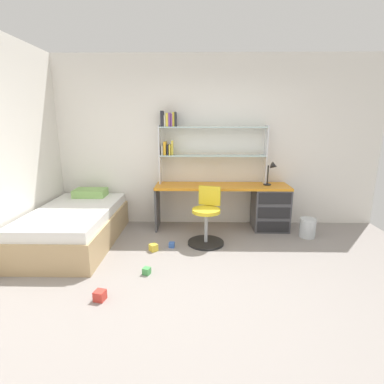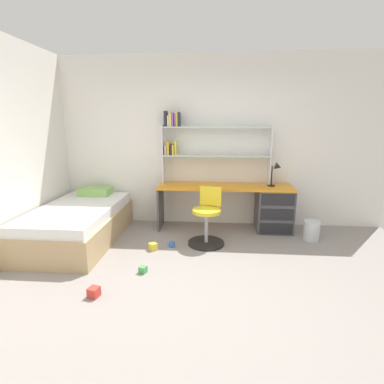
{
  "view_description": "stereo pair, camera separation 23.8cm",
  "coord_description": "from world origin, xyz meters",
  "px_view_note": "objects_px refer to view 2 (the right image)",
  "views": [
    {
      "loc": [
        -0.1,
        -2.64,
        1.73
      ],
      "look_at": [
        -0.17,
        1.24,
        0.79
      ],
      "focal_mm": 27.45,
      "sensor_mm": 36.0,
      "label": 1
    },
    {
      "loc": [
        0.14,
        -2.62,
        1.73
      ],
      "look_at": [
        -0.17,
        1.24,
        0.79
      ],
      "focal_mm": 27.45,
      "sensor_mm": 36.0,
      "label": 2
    }
  ],
  "objects_px": {
    "waste_bin": "(312,230)",
    "toy_block_yellow_2": "(153,247)",
    "bookshelf_hutch": "(201,141)",
    "swivel_chair": "(207,222)",
    "desk": "(260,205)",
    "toy_block_green_3": "(143,270)",
    "toy_block_red_1": "(94,292)",
    "bed_platform": "(79,223)",
    "desk_lamp": "(276,170)",
    "toy_block_blue_0": "(172,244)"
  },
  "relations": [
    {
      "from": "toy_block_yellow_2",
      "to": "bookshelf_hutch",
      "type": "bearing_deg",
      "value": 60.05
    },
    {
      "from": "bed_platform",
      "to": "waste_bin",
      "type": "bearing_deg",
      "value": 5.09
    },
    {
      "from": "bed_platform",
      "to": "toy_block_green_3",
      "type": "relative_size",
      "value": 23.68
    },
    {
      "from": "waste_bin",
      "to": "toy_block_yellow_2",
      "type": "height_order",
      "value": "waste_bin"
    },
    {
      "from": "waste_bin",
      "to": "toy_block_red_1",
      "type": "relative_size",
      "value": 2.87
    },
    {
      "from": "waste_bin",
      "to": "bookshelf_hutch",
      "type": "bearing_deg",
      "value": 163.33
    },
    {
      "from": "waste_bin",
      "to": "toy_block_yellow_2",
      "type": "xyz_separation_m",
      "value": [
        -2.27,
        -0.54,
        -0.1
      ]
    },
    {
      "from": "swivel_chair",
      "to": "toy_block_red_1",
      "type": "height_order",
      "value": "swivel_chair"
    },
    {
      "from": "toy_block_blue_0",
      "to": "desk",
      "type": "bearing_deg",
      "value": 30.47
    },
    {
      "from": "desk",
      "to": "swivel_chair",
      "type": "xyz_separation_m",
      "value": [
        -0.83,
        -0.61,
        -0.08
      ]
    },
    {
      "from": "toy_block_blue_0",
      "to": "bookshelf_hutch",
      "type": "bearing_deg",
      "value": 68.57
    },
    {
      "from": "desk_lamp",
      "to": "toy_block_blue_0",
      "type": "xyz_separation_m",
      "value": [
        -1.54,
        -0.77,
        -0.94
      ]
    },
    {
      "from": "bookshelf_hutch",
      "to": "toy_block_green_3",
      "type": "xyz_separation_m",
      "value": [
        -0.59,
        -1.67,
        -1.37
      ]
    },
    {
      "from": "bed_platform",
      "to": "toy_block_blue_0",
      "type": "distance_m",
      "value": 1.41
    },
    {
      "from": "waste_bin",
      "to": "toy_block_yellow_2",
      "type": "distance_m",
      "value": 2.34
    },
    {
      "from": "waste_bin",
      "to": "toy_block_yellow_2",
      "type": "relative_size",
      "value": 3.02
    },
    {
      "from": "toy_block_green_3",
      "to": "desk_lamp",
      "type": "bearing_deg",
      "value": 40.58
    },
    {
      "from": "waste_bin",
      "to": "desk",
      "type": "bearing_deg",
      "value": 153.3
    },
    {
      "from": "desk",
      "to": "bookshelf_hutch",
      "type": "xyz_separation_m",
      "value": [
        -0.96,
        0.14,
        1.0
      ]
    },
    {
      "from": "swivel_chair",
      "to": "toy_block_green_3",
      "type": "distance_m",
      "value": 1.19
    },
    {
      "from": "desk",
      "to": "toy_block_red_1",
      "type": "relative_size",
      "value": 21.02
    },
    {
      "from": "desk",
      "to": "desk_lamp",
      "type": "height_order",
      "value": "desk_lamp"
    },
    {
      "from": "waste_bin",
      "to": "toy_block_yellow_2",
      "type": "bearing_deg",
      "value": -166.57
    },
    {
      "from": "desk_lamp",
      "to": "swivel_chair",
      "type": "height_order",
      "value": "desk_lamp"
    },
    {
      "from": "bed_platform",
      "to": "toy_block_yellow_2",
      "type": "distance_m",
      "value": 1.19
    },
    {
      "from": "bookshelf_hutch",
      "to": "waste_bin",
      "type": "bearing_deg",
      "value": -16.67
    },
    {
      "from": "bookshelf_hutch",
      "to": "toy_block_yellow_2",
      "type": "height_order",
      "value": "bookshelf_hutch"
    },
    {
      "from": "desk",
      "to": "waste_bin",
      "type": "distance_m",
      "value": 0.84
    },
    {
      "from": "bed_platform",
      "to": "toy_block_red_1",
      "type": "xyz_separation_m",
      "value": [
        0.78,
        -1.37,
        -0.21
      ]
    },
    {
      "from": "desk_lamp",
      "to": "toy_block_red_1",
      "type": "distance_m",
      "value": 3.09
    },
    {
      "from": "desk",
      "to": "toy_block_yellow_2",
      "type": "height_order",
      "value": "desk"
    },
    {
      "from": "bookshelf_hutch",
      "to": "toy_block_yellow_2",
      "type": "distance_m",
      "value": 1.82
    },
    {
      "from": "desk_lamp",
      "to": "toy_block_blue_0",
      "type": "distance_m",
      "value": 1.96
    },
    {
      "from": "bed_platform",
      "to": "toy_block_yellow_2",
      "type": "xyz_separation_m",
      "value": [
        1.15,
        -0.24,
        -0.22
      ]
    },
    {
      "from": "toy_block_green_3",
      "to": "swivel_chair",
      "type": "bearing_deg",
      "value": 51.75
    },
    {
      "from": "desk",
      "to": "toy_block_green_3",
      "type": "height_order",
      "value": "desk"
    },
    {
      "from": "bookshelf_hutch",
      "to": "waste_bin",
      "type": "xyz_separation_m",
      "value": [
        1.67,
        -0.5,
        -1.27
      ]
    },
    {
      "from": "toy_block_yellow_2",
      "to": "desk_lamp",
      "type": "bearing_deg",
      "value": 26.55
    },
    {
      "from": "swivel_chair",
      "to": "toy_block_yellow_2",
      "type": "xyz_separation_m",
      "value": [
        -0.73,
        -0.29,
        -0.28
      ]
    },
    {
      "from": "desk_lamp",
      "to": "desk",
      "type": "bearing_deg",
      "value": 176.51
    },
    {
      "from": "toy_block_yellow_2",
      "to": "toy_block_red_1",
      "type": "bearing_deg",
      "value": -107.79
    },
    {
      "from": "bookshelf_hutch",
      "to": "toy_block_red_1",
      "type": "bearing_deg",
      "value": -113.9
    },
    {
      "from": "toy_block_green_3",
      "to": "bookshelf_hutch",
      "type": "bearing_deg",
      "value": 70.52
    },
    {
      "from": "desk",
      "to": "bookshelf_hutch",
      "type": "bearing_deg",
      "value": 171.52
    },
    {
      "from": "desk_lamp",
      "to": "bed_platform",
      "type": "distance_m",
      "value": 3.08
    },
    {
      "from": "desk_lamp",
      "to": "toy_block_blue_0",
      "type": "height_order",
      "value": "desk_lamp"
    },
    {
      "from": "desk",
      "to": "toy_block_yellow_2",
      "type": "xyz_separation_m",
      "value": [
        -1.56,
        -0.9,
        -0.36
      ]
    },
    {
      "from": "bookshelf_hutch",
      "to": "toy_block_blue_0",
      "type": "bearing_deg",
      "value": -111.43
    },
    {
      "from": "desk",
      "to": "toy_block_red_1",
      "type": "xyz_separation_m",
      "value": [
        -1.93,
        -2.04,
        -0.36
      ]
    },
    {
      "from": "swivel_chair",
      "to": "bookshelf_hutch",
      "type": "bearing_deg",
      "value": 99.61
    }
  ]
}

